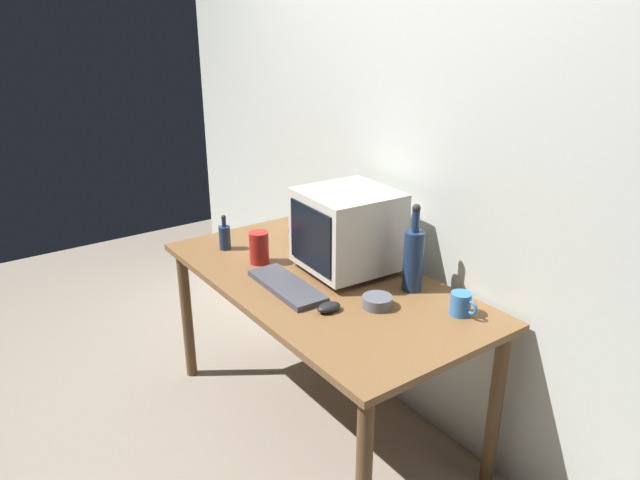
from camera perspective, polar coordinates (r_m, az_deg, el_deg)
name	(u,v)px	position (r m, az deg, el deg)	size (l,w,h in m)	color
ground_plane	(320,420)	(2.95, 0.00, -17.15)	(6.00, 6.00, 0.00)	gray
back_wall	(403,153)	(2.67, 8.12, 8.42)	(4.00, 0.08, 2.50)	beige
desk	(320,297)	(2.59, 0.00, -5.54)	(1.57, 0.80, 0.75)	brown
crt_monitor	(348,230)	(2.56, 2.71, 0.94)	(0.40, 0.41, 0.37)	beige
keyboard	(287,286)	(2.46, -3.26, -4.51)	(0.42, 0.15, 0.02)	#3F3F47
computer_mouse	(329,307)	(2.27, 0.86, -6.58)	(0.06, 0.10, 0.04)	black
bottle_tall	(413,258)	(2.43, 9.09, -1.76)	(0.08, 0.08, 0.38)	navy
bottle_short	(225,236)	(2.88, -9.28, 0.35)	(0.06, 0.06, 0.18)	navy
book_stack	(309,236)	(2.95, -1.07, 0.36)	(0.21, 0.19, 0.05)	#843893
mug	(461,304)	(2.30, 13.61, -6.08)	(0.12, 0.08, 0.09)	#3370B2
cd_spindle	(377,302)	(2.32, 5.61, -6.01)	(0.12, 0.12, 0.04)	#595B66
metal_canister	(259,248)	(2.70, -5.97, -0.74)	(0.09, 0.09, 0.15)	#A51E19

